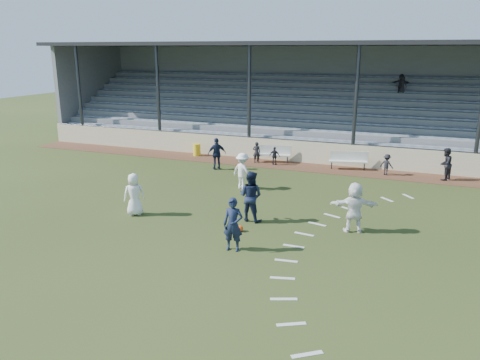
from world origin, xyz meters
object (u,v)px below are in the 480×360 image
(football, at_px, (240,228))
(player_white_lead, at_px, (134,194))
(player_navy_lead, at_px, (233,225))
(bench_left, at_px, (273,152))
(trash_bin, at_px, (197,150))
(bench_right, at_px, (349,159))
(official, at_px, (445,164))

(football, height_order, player_white_lead, player_white_lead)
(player_white_lead, distance_m, player_navy_lead, 5.07)
(bench_left, xyz_separation_m, trash_bin, (-4.75, -0.08, -0.21))
(bench_right, xyz_separation_m, player_navy_lead, (-1.80, -11.87, 0.28))
(player_navy_lead, bearing_deg, bench_left, 94.14)
(bench_right, xyz_separation_m, player_white_lead, (-6.59, -10.18, 0.24))
(official, bearing_deg, bench_right, -68.11)
(player_white_lead, bearing_deg, player_navy_lead, 125.20)
(bench_left, bearing_deg, player_navy_lead, -89.99)
(player_white_lead, bearing_deg, trash_bin, -112.11)
(football, bearing_deg, official, 55.11)
(bench_right, distance_m, official, 4.72)
(player_white_lead, distance_m, official, 14.88)
(bench_left, height_order, player_white_lead, player_white_lead)
(player_navy_lead, bearing_deg, player_white_lead, 153.19)
(bench_left, xyz_separation_m, player_white_lead, (-2.36, -10.26, 0.24))
(bench_left, xyz_separation_m, football, (2.05, -10.40, -0.47))
(football, bearing_deg, trash_bin, 123.37)
(trash_bin, bearing_deg, player_white_lead, -76.81)
(player_white_lead, xyz_separation_m, player_navy_lead, (4.78, -1.69, 0.05))
(football, height_order, official, official)
(bench_right, bearing_deg, player_navy_lead, -111.78)
(football, bearing_deg, player_white_lead, 178.18)
(bench_right, relative_size, official, 1.29)
(bench_right, relative_size, player_navy_lead, 1.17)
(bench_left, bearing_deg, player_white_lead, -114.41)
(football, relative_size, player_navy_lead, 0.13)
(football, bearing_deg, player_navy_lead, -76.60)
(trash_bin, distance_m, player_white_lead, 10.47)
(trash_bin, xyz_separation_m, player_white_lead, (2.39, -10.18, 0.45))
(football, distance_m, official, 12.02)
(player_white_lead, relative_size, official, 1.04)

